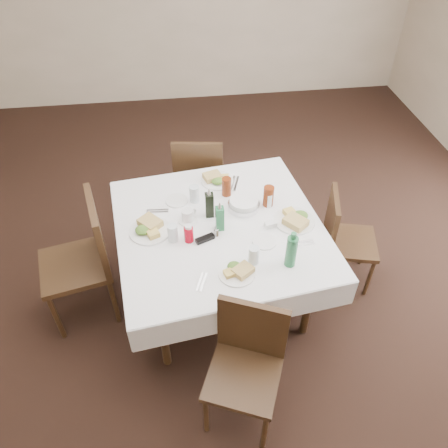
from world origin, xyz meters
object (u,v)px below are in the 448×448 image
at_px(chair_north, 199,174).
at_px(chair_west, 86,254).
at_px(water_s, 254,255).
at_px(green_bottle, 291,251).
at_px(bread_basket, 244,204).
at_px(ketchup_bottle, 189,234).
at_px(water_n, 194,194).
at_px(water_e, 269,200).
at_px(oil_cruet_green, 220,218).
at_px(oil_cruet_dark, 209,204).
at_px(chair_south, 247,357).
at_px(coffee_mug, 188,216).
at_px(water_w, 173,233).
at_px(dining_table, 219,233).
at_px(chair_east, 342,235).

xyz_separation_m(chair_north, chair_west, (-0.92, -0.97, 0.06)).
xyz_separation_m(water_s, green_bottle, (0.23, -0.05, 0.06)).
xyz_separation_m(bread_basket, ketchup_bottle, (-0.44, -0.30, 0.03)).
bearing_deg(water_n, water_e, -13.20).
bearing_deg(chair_west, oil_cruet_green, -2.01).
xyz_separation_m(oil_cruet_dark, green_bottle, (0.47, -0.56, 0.01)).
bearing_deg(chair_south, water_n, 99.49).
bearing_deg(chair_south, water_e, 72.83).
xyz_separation_m(chair_south, water_s, (0.13, 0.55, 0.31)).
distance_m(chair_north, coffee_mug, 0.95).
xyz_separation_m(water_n, oil_cruet_green, (0.15, -0.34, 0.04)).
relative_size(water_w, coffee_mug, 0.95).
relative_size(dining_table, water_s, 12.58).
bearing_deg(chair_south, coffee_mug, 105.09).
height_order(chair_north, chair_east, chair_north).
bearing_deg(water_s, water_w, 151.48).
bearing_deg(bread_basket, water_n, 159.93).
xyz_separation_m(chair_east, water_n, (-1.15, 0.25, 0.34)).
distance_m(chair_north, oil_cruet_dark, 0.92).
bearing_deg(bread_basket, chair_north, 109.14).
height_order(chair_west, ketchup_bottle, chair_west).
relative_size(chair_east, oil_cruet_dark, 3.37).
relative_size(dining_table, water_w, 12.50).
relative_size(bread_basket, coffee_mug, 1.73).
xyz_separation_m(water_n, water_e, (0.55, -0.13, -0.01)).
distance_m(water_n, oil_cruet_dark, 0.21).
bearing_deg(bread_basket, green_bottle, -71.15).
relative_size(chair_east, chair_west, 0.83).
xyz_separation_m(dining_table, chair_east, (0.99, 0.06, -0.20)).
bearing_deg(chair_east, chair_south, -133.31).
bearing_deg(chair_east, oil_cruet_dark, 176.40).
relative_size(chair_north, chair_east, 1.08).
bearing_deg(water_e, bread_basket, -179.24).
bearing_deg(chair_west, ketchup_bottle, -9.67).
distance_m(chair_east, oil_cruet_green, 1.07).
bearing_deg(water_s, water_e, 68.84).
height_order(water_s, oil_cruet_dark, oil_cruet_dark).
height_order(water_e, oil_cruet_dark, oil_cruet_dark).
distance_m(water_w, oil_cruet_green, 0.35).
xyz_separation_m(water_e, ketchup_bottle, (-0.63, -0.30, 0.01)).
height_order(water_s, water_w, same).
relative_size(chair_west, coffee_mug, 7.47).
relative_size(oil_cruet_green, coffee_mug, 1.78).
xyz_separation_m(chair_north, oil_cruet_dark, (0.01, -0.85, 0.34)).
distance_m(chair_north, chair_south, 1.92).
bearing_deg(water_w, chair_east, 6.86).
bearing_deg(chair_north, chair_east, -40.82).
height_order(chair_south, chair_west, chair_west).
bearing_deg(coffee_mug, bread_basket, 12.23).
height_order(chair_east, oil_cruet_dark, oil_cruet_dark).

